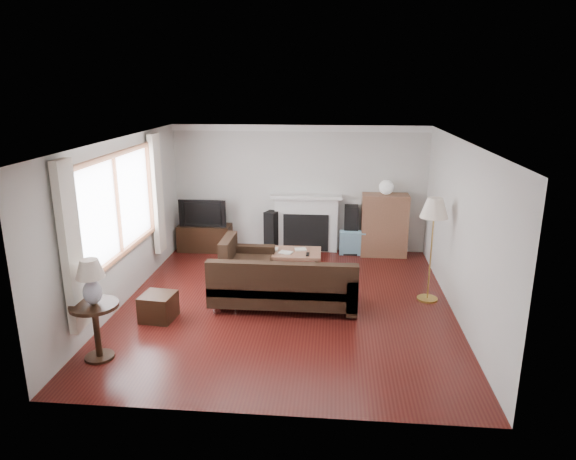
# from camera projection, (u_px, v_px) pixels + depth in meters

# --- Properties ---
(room) EXTENTS (5.10, 5.60, 2.54)m
(room) POSITION_uv_depth(u_px,v_px,m) (286.00, 226.00, 7.55)
(room) COLOR #47130F
(room) RESTS_ON ground
(window) EXTENTS (0.12, 2.74, 1.54)m
(window) POSITION_uv_depth(u_px,v_px,m) (118.00, 206.00, 7.49)
(window) COLOR brown
(window) RESTS_ON room
(curtain_near) EXTENTS (0.10, 0.35, 2.10)m
(curtain_near) POSITION_uv_depth(u_px,v_px,m) (71.00, 248.00, 6.07)
(curtain_near) COLOR #EEE5D0
(curtain_near) RESTS_ON room
(curtain_far) EXTENTS (0.10, 0.35, 2.10)m
(curtain_far) POSITION_uv_depth(u_px,v_px,m) (157.00, 194.00, 8.98)
(curtain_far) COLOR #EEE5D0
(curtain_far) RESTS_ON room
(fireplace) EXTENTS (1.40, 0.26, 1.15)m
(fireplace) POSITION_uv_depth(u_px,v_px,m) (306.00, 223.00, 10.25)
(fireplace) COLOR white
(fireplace) RESTS_ON room
(tv_stand) EXTENTS (1.05, 0.47, 0.53)m
(tv_stand) POSITION_uv_depth(u_px,v_px,m) (205.00, 238.00, 10.36)
(tv_stand) COLOR black
(tv_stand) RESTS_ON ground
(television) EXTENTS (0.94, 0.12, 0.54)m
(television) POSITION_uv_depth(u_px,v_px,m) (204.00, 212.00, 10.22)
(television) COLOR black
(television) RESTS_ON tv_stand
(speaker_left) EXTENTS (0.31, 0.34, 0.82)m
(speaker_left) POSITION_uv_depth(u_px,v_px,m) (272.00, 231.00, 10.27)
(speaker_left) COLOR black
(speaker_left) RESTS_ON ground
(speaker_right) EXTENTS (0.27, 0.32, 0.97)m
(speaker_right) POSITION_uv_depth(u_px,v_px,m) (351.00, 230.00, 10.11)
(speaker_right) COLOR black
(speaker_right) RESTS_ON ground
(bookshelf) EXTENTS (0.89, 0.42, 1.22)m
(bookshelf) POSITION_uv_depth(u_px,v_px,m) (384.00, 225.00, 9.98)
(bookshelf) COLOR brown
(bookshelf) RESTS_ON ground
(globe_lamp) EXTENTS (0.28, 0.28, 0.28)m
(globe_lamp) POSITION_uv_depth(u_px,v_px,m) (386.00, 187.00, 9.77)
(globe_lamp) COLOR white
(globe_lamp) RESTS_ON bookshelf
(sectional_sofa) EXTENTS (2.37, 1.73, 0.77)m
(sectional_sofa) POSITION_uv_depth(u_px,v_px,m) (284.00, 283.00, 7.70)
(sectional_sofa) COLOR black
(sectional_sofa) RESTS_ON ground
(coffee_table) EXTENTS (1.21, 0.67, 0.47)m
(coffee_table) POSITION_uv_depth(u_px,v_px,m) (286.00, 264.00, 8.95)
(coffee_table) COLOR #8A5942
(coffee_table) RESTS_ON ground
(footstool) EXTENTS (0.50, 0.50, 0.38)m
(footstool) POSITION_uv_depth(u_px,v_px,m) (158.00, 307.00, 7.34)
(footstool) COLOR black
(footstool) RESTS_ON ground
(floor_lamp) EXTENTS (0.56, 0.56, 1.64)m
(floor_lamp) POSITION_uv_depth(u_px,v_px,m) (431.00, 250.00, 7.83)
(floor_lamp) COLOR gold
(floor_lamp) RESTS_ON ground
(side_table) EXTENTS (0.58, 0.58, 0.72)m
(side_table) POSITION_uv_depth(u_px,v_px,m) (97.00, 331.00, 6.25)
(side_table) COLOR black
(side_table) RESTS_ON ground
(table_lamp) EXTENTS (0.34, 0.34, 0.56)m
(table_lamp) POSITION_uv_depth(u_px,v_px,m) (91.00, 282.00, 6.07)
(table_lamp) COLOR silver
(table_lamp) RESTS_ON side_table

